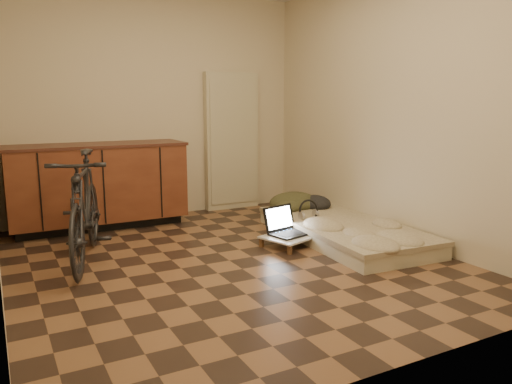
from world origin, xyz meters
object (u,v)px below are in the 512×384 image
lap_desk (294,235)px  laptop (287,228)px  futon (343,230)px  bicycle (84,202)px

lap_desk → laptop: laptop is taller
laptop → futon: bearing=-22.9°
bicycle → lap_desk: 1.93m
futon → lap_desk: futon is taller
bicycle → futon: bearing=6.4°
laptop → lap_desk: bearing=-54.2°
futon → lap_desk: bearing=178.3°
bicycle → lap_desk: bearing=5.0°
futon → laptop: laptop is taller
laptop → bicycle: bearing=156.0°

